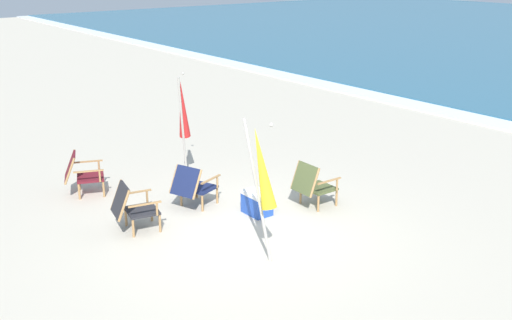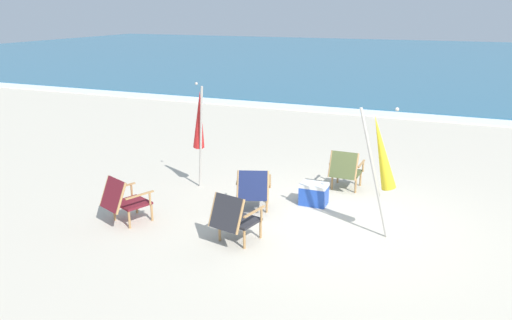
% 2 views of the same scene
% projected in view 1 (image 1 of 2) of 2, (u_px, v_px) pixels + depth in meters
% --- Properties ---
extents(ground_plane, '(80.00, 80.00, 0.00)m').
position_uv_depth(ground_plane, '(248.00, 235.00, 9.48)').
color(ground_plane, beige).
extents(beach_chair_front_right, '(0.71, 0.80, 0.81)m').
position_uv_depth(beach_chair_front_right, '(132.00, 206.00, 9.49)').
color(beach_chair_front_right, '#28282D').
rests_on(beach_chair_front_right, ground).
extents(beach_chair_mid_center, '(0.80, 0.87, 0.81)m').
position_uv_depth(beach_chair_mid_center, '(81.00, 173.00, 10.97)').
color(beach_chair_mid_center, maroon).
rests_on(beach_chair_mid_center, ground).
extents(beach_chair_back_right, '(0.79, 0.90, 0.79)m').
position_uv_depth(beach_chair_back_right, '(193.00, 185.00, 10.39)').
color(beach_chair_back_right, '#19234C').
rests_on(beach_chair_back_right, ground).
extents(beach_chair_far_center, '(0.61, 0.70, 0.81)m').
position_uv_depth(beach_chair_far_center, '(313.00, 184.00, 10.42)').
color(beach_chair_far_center, '#515B33').
rests_on(beach_chair_far_center, ground).
extents(umbrella_furled_red, '(0.45, 0.45, 2.10)m').
position_uv_depth(umbrella_furled_red, '(183.00, 110.00, 11.54)').
color(umbrella_furled_red, '#B7B2A8').
rests_on(umbrella_furled_red, ground).
extents(umbrella_furled_yellow, '(0.63, 0.29, 2.07)m').
position_uv_depth(umbrella_furled_yellow, '(262.00, 170.00, 8.36)').
color(umbrella_furled_yellow, '#B7B2A8').
rests_on(umbrella_furled_yellow, ground).
extents(cooler_box, '(0.49, 0.35, 0.40)m').
position_uv_depth(cooler_box, '(257.00, 203.00, 10.21)').
color(cooler_box, blue).
rests_on(cooler_box, ground).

